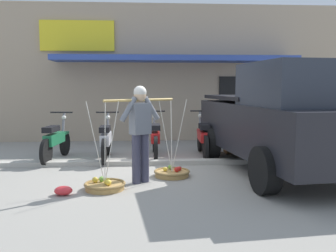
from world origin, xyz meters
name	(u,v)px	position (x,y,z in m)	size (l,w,h in m)	color
ground_plane	(159,172)	(0.00, 0.00, 0.00)	(90.00, 90.00, 0.00)	gray
sidewalk_curb	(157,162)	(0.00, 0.70, 0.05)	(20.00, 0.24, 0.10)	#AEA89C
fruit_vendor	(140,127)	(-0.35, -0.79, 0.98)	(1.19, 0.85, 1.70)	#38384C
fruit_basket_left_side	(172,172)	(0.24, -0.38, 0.07)	(0.68, 0.68, 1.45)	#B2894C
fruit_basket_right_side	(105,185)	(-0.93, -1.19, 0.08)	(0.68, 0.68, 1.45)	#B2894C
motorcycle_nearest_shop	(55,141)	(-2.30, 1.31, 0.45)	(0.54, 1.82, 1.09)	black
motorcycle_second_in_row	(106,141)	(-1.15, 1.27, 0.45)	(0.54, 1.82, 1.09)	black
motorcycle_third_in_row	(155,138)	(-0.02, 1.60, 0.45)	(0.54, 1.82, 1.09)	black
motorcycle_end_of_row	(203,138)	(1.14, 1.63, 0.45)	(0.54, 1.82, 1.09)	black
parked_truck	(282,120)	(2.40, -0.20, 1.03)	(2.55, 4.88, 2.10)	black
storefront_building	(169,75)	(0.67, 6.78, 2.10)	(13.00, 6.00, 4.20)	tan
plastic_litter_bag	(63,191)	(-1.54, -1.46, 0.07)	(0.28, 0.22, 0.14)	red
wooden_crate	(234,147)	(1.99, 2.00, 0.16)	(0.44, 0.36, 0.32)	olive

